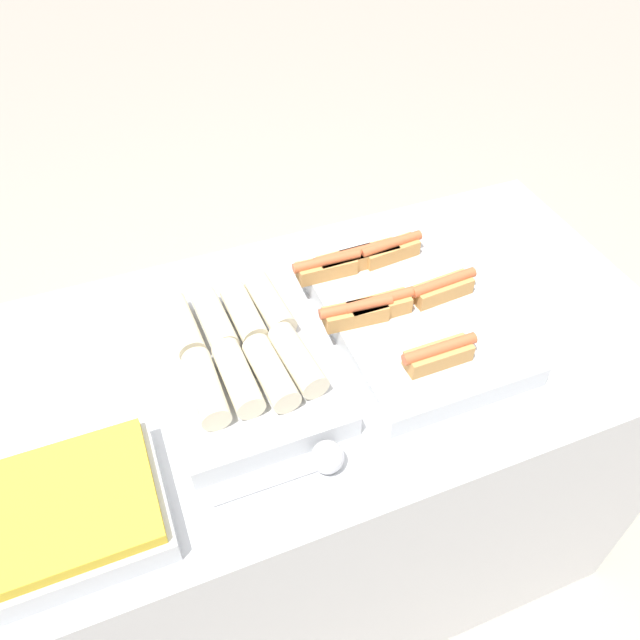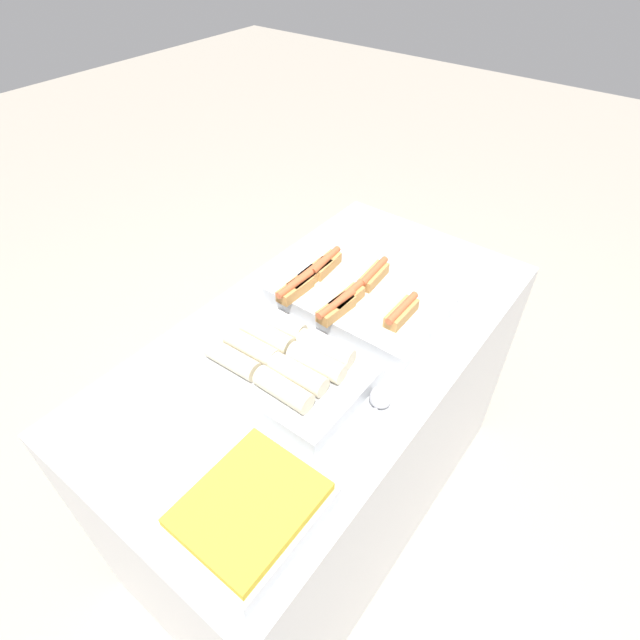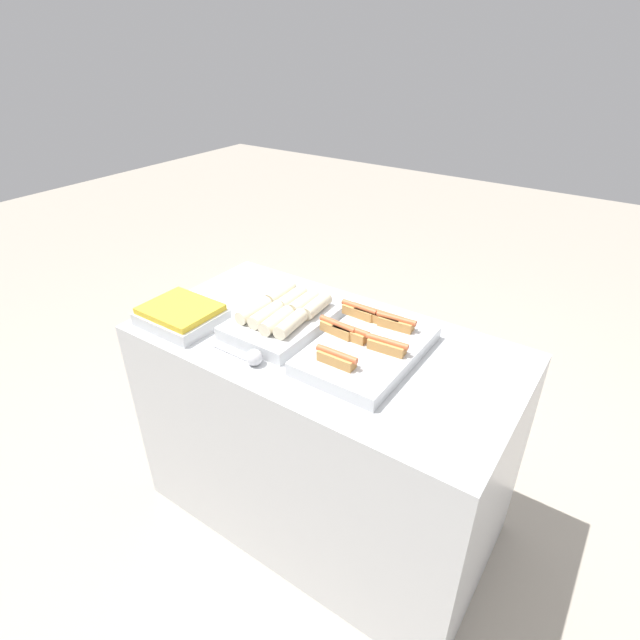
{
  "view_description": "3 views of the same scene",
  "coord_description": "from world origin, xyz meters",
  "px_view_note": "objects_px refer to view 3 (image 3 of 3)",
  "views": [
    {
      "loc": [
        -0.33,
        -0.8,
        1.86
      ],
      "look_at": [
        -0.02,
        0.0,
        1.0
      ],
      "focal_mm": 35.0,
      "sensor_mm": 36.0,
      "label": 1
    },
    {
      "loc": [
        -0.83,
        -0.62,
        1.93
      ],
      "look_at": [
        -0.02,
        0.0,
        1.0
      ],
      "focal_mm": 28.0,
      "sensor_mm": 36.0,
      "label": 2
    },
    {
      "loc": [
        0.87,
        -1.28,
        1.91
      ],
      "look_at": [
        -0.02,
        0.0,
        1.0
      ],
      "focal_mm": 28.0,
      "sensor_mm": 36.0,
      "label": 3
    }
  ],
  "objects_px": {
    "tray_side_front": "(181,315)",
    "serving_spoon_near": "(252,357)",
    "tray_wraps": "(285,316)",
    "tray_hotdogs": "(367,345)"
  },
  "relations": [
    {
      "from": "tray_wraps",
      "to": "serving_spoon_near",
      "type": "relative_size",
      "value": 1.95
    },
    {
      "from": "tray_hotdogs",
      "to": "tray_side_front",
      "type": "xyz_separation_m",
      "value": [
        -0.7,
        -0.22,
        0.0
      ]
    },
    {
      "from": "tray_wraps",
      "to": "serving_spoon_near",
      "type": "bearing_deg",
      "value": -76.62
    },
    {
      "from": "tray_hotdogs",
      "to": "tray_wraps",
      "type": "bearing_deg",
      "value": -178.13
    },
    {
      "from": "tray_hotdogs",
      "to": "tray_side_front",
      "type": "distance_m",
      "value": 0.73
    },
    {
      "from": "tray_wraps",
      "to": "tray_side_front",
      "type": "distance_m",
      "value": 0.41
    },
    {
      "from": "tray_side_front",
      "to": "serving_spoon_near",
      "type": "bearing_deg",
      "value": -7.16
    },
    {
      "from": "tray_hotdogs",
      "to": "serving_spoon_near",
      "type": "relative_size",
      "value": 2.19
    },
    {
      "from": "tray_wraps",
      "to": "serving_spoon_near",
      "type": "height_order",
      "value": "tray_wraps"
    },
    {
      "from": "tray_hotdogs",
      "to": "tray_side_front",
      "type": "bearing_deg",
      "value": -162.33
    }
  ]
}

